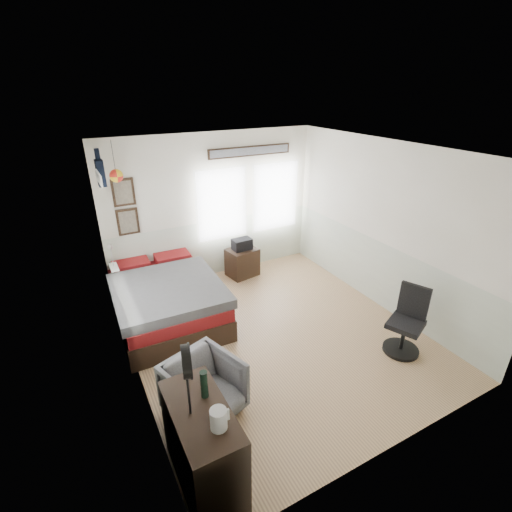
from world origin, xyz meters
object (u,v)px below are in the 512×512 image
object	(u,v)px
armchair	(204,388)
nightstand	(242,262)
dresser	(203,446)
task_chair	(406,326)
bed	(166,299)

from	to	relation	value
armchair	nightstand	bearing A→B (deg)	38.07
nightstand	dresser	bearing A→B (deg)	-130.49
dresser	nightstand	bearing A→B (deg)	58.98
armchair	nightstand	world-z (taller)	armchair
armchair	task_chair	bearing A→B (deg)	-24.08
task_chair	dresser	bearing A→B (deg)	165.08
bed	armchair	xyz separation A→B (m)	(-0.15, -2.07, 0.01)
task_chair	armchair	bearing A→B (deg)	150.96
dresser	armchair	distance (m)	0.82
bed	task_chair	xyz separation A→B (m)	(2.72, -2.34, 0.06)
armchair	nightstand	distance (m)	3.37
nightstand	task_chair	xyz separation A→B (m)	(1.01, -3.09, 0.12)
dresser	nightstand	world-z (taller)	dresser
task_chair	bed	bearing A→B (deg)	115.75
bed	nightstand	bearing A→B (deg)	25.52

